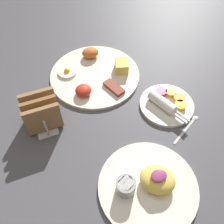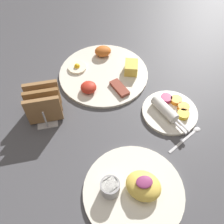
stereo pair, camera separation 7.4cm
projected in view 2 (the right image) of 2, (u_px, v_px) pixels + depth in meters
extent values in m
plane|color=#47474C|center=(101.00, 125.00, 0.75)|extent=(3.00, 3.00, 0.00)
cylinder|color=silver|center=(104.00, 74.00, 0.88)|extent=(0.31, 0.31, 0.01)
cube|color=#E5C64C|center=(131.00, 67.00, 0.86)|extent=(0.06, 0.07, 0.04)
ellipsoid|color=#C66023|center=(103.00, 51.00, 0.92)|extent=(0.06, 0.05, 0.03)
cylinder|color=#F4EACC|center=(77.00, 68.00, 0.88)|extent=(0.06, 0.06, 0.01)
sphere|color=yellow|center=(77.00, 66.00, 0.88)|extent=(0.02, 0.02, 0.02)
ellipsoid|color=red|center=(89.00, 87.00, 0.81)|extent=(0.05, 0.05, 0.03)
cube|color=brown|center=(119.00, 88.00, 0.82)|extent=(0.06, 0.08, 0.01)
cylinder|color=silver|center=(169.00, 111.00, 0.77)|extent=(0.17, 0.17, 0.01)
cylinder|color=gold|center=(183.00, 115.00, 0.75)|extent=(0.04, 0.04, 0.01)
cylinder|color=orange|center=(183.00, 107.00, 0.77)|extent=(0.04, 0.04, 0.01)
cylinder|color=orange|center=(176.00, 100.00, 0.78)|extent=(0.04, 0.04, 0.01)
cylinder|color=#99234C|center=(166.00, 98.00, 0.79)|extent=(0.04, 0.04, 0.01)
cylinder|color=white|center=(165.00, 110.00, 0.75)|extent=(0.06, 0.10, 0.03)
cube|color=silver|center=(183.00, 126.00, 0.71)|extent=(0.02, 0.05, 0.00)
cube|color=silver|center=(180.00, 128.00, 0.71)|extent=(0.02, 0.05, 0.00)
cylinder|color=silver|center=(134.00, 191.00, 0.62)|extent=(0.25, 0.25, 0.01)
ellipsoid|color=#EAC651|center=(143.00, 186.00, 0.60)|extent=(0.12, 0.11, 0.04)
ellipsoid|color=#8C3366|center=(144.00, 182.00, 0.58)|extent=(0.04, 0.03, 0.01)
cylinder|color=#99999E|center=(110.00, 187.00, 0.60)|extent=(0.05, 0.05, 0.04)
cylinder|color=white|center=(110.00, 185.00, 0.59)|extent=(0.04, 0.04, 0.01)
cube|color=#B7B7BC|center=(47.00, 113.00, 0.77)|extent=(0.06, 0.12, 0.01)
cube|color=olive|center=(44.00, 111.00, 0.71)|extent=(0.10, 0.01, 0.10)
cube|color=brown|center=(43.00, 102.00, 0.73)|extent=(0.10, 0.01, 0.10)
cube|color=olive|center=(43.00, 94.00, 0.75)|extent=(0.10, 0.01, 0.10)
cylinder|color=#B7B7BC|center=(45.00, 120.00, 0.71)|extent=(0.01, 0.00, 0.07)
cylinder|color=#B7B7BC|center=(44.00, 92.00, 0.78)|extent=(0.01, 0.01, 0.07)
cube|color=silver|center=(182.00, 141.00, 0.71)|extent=(0.10, 0.06, 0.00)
ellipsoid|color=silver|center=(197.00, 129.00, 0.73)|extent=(0.02, 0.02, 0.01)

